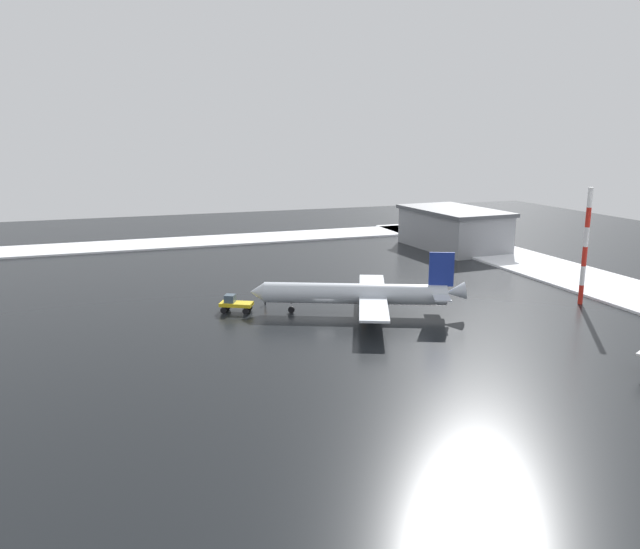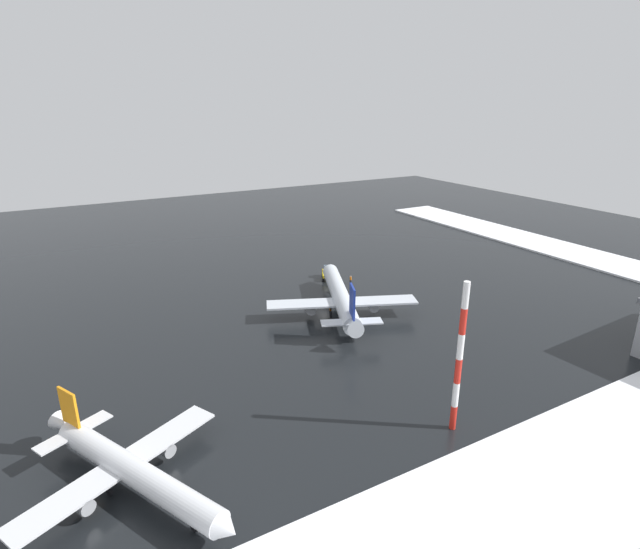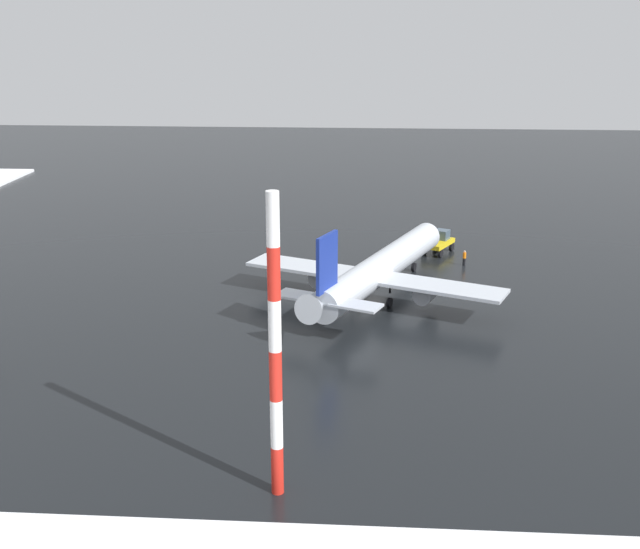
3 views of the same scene
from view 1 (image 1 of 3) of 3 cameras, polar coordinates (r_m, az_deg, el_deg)
ground_plane at (r=86.72m, az=0.48°, el=-3.96°), size 240.00×240.00×0.00m
snow_bank_far at (r=113.25m, az=25.03°, el=-1.06°), size 152.00×16.00×0.41m
snow_bank_right at (r=149.88m, az=-8.24°, el=3.16°), size 14.00×116.00×0.41m
airplane_far_rear at (r=87.69m, az=3.66°, el=-1.76°), size 24.55×28.96×9.04m
pushback_tug at (r=89.93m, az=-7.81°, el=-2.61°), size 4.09×5.10×2.50m
ground_crew_mid_apron at (r=93.28m, az=-5.04°, el=-2.18°), size 0.36×0.36×1.71m
ground_crew_near_tug at (r=86.50m, az=4.09°, el=-3.36°), size 0.36×0.36×1.71m
antenna_mast at (r=99.63m, az=23.10°, el=2.35°), size 0.70×0.70×17.39m
cargo_hangar at (r=140.84m, az=12.10°, el=4.14°), size 25.85×16.47×8.80m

